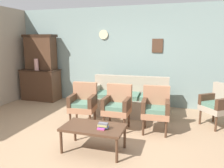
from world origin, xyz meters
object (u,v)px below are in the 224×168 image
object	(u,v)px
armchair_near_cabinet	(83,102)
book_stack_on_table	(103,126)
armchair_by_doorway	(156,107)
vase_on_cabinet	(36,64)
wingback_chair_by_fireplace	(218,103)
armchair_row_middle	(117,105)
side_cabinet	(41,85)
floral_couch	(129,101)
coffee_table	(94,129)

from	to	relation	value
armchair_near_cabinet	book_stack_on_table	distance (m)	1.34
armchair_near_cabinet	armchair_by_doorway	bearing A→B (deg)	2.83
vase_on_cabinet	wingback_chair_by_fireplace	distance (m)	4.87
armchair_row_middle	side_cabinet	bearing A→B (deg)	152.62
floral_couch	vase_on_cabinet	bearing A→B (deg)	173.82
floral_couch	armchair_near_cabinet	size ratio (longest dim) A/B	2.14
vase_on_cabinet	coffee_table	size ratio (longest dim) A/B	0.34
floral_couch	armchair_near_cabinet	xyz separation A→B (m)	(-0.76, -1.01, 0.17)
coffee_table	armchair_by_doorway	bearing A→B (deg)	50.93
vase_on_cabinet	armchair_near_cabinet	bearing A→B (deg)	-32.38
armchair_near_cabinet	coffee_table	xyz separation A→B (m)	(0.64, -1.00, -0.12)
side_cabinet	armchair_near_cabinet	distance (m)	2.58
armchair_row_middle	armchair_near_cabinet	bearing A→B (deg)	-177.93
armchair_by_doorway	coffee_table	distance (m)	1.39
vase_on_cabinet	armchair_near_cabinet	xyz separation A→B (m)	(2.08, -1.32, -0.60)
armchair_near_cabinet	wingback_chair_by_fireplace	size ratio (longest dim) A/B	1.00
wingback_chair_by_fireplace	coffee_table	xyz separation A→B (m)	(-2.08, -1.74, -0.12)
armchair_near_cabinet	vase_on_cabinet	bearing A→B (deg)	147.62
wingback_chair_by_fireplace	armchair_row_middle	bearing A→B (deg)	-160.00
side_cabinet	book_stack_on_table	xyz separation A→B (m)	(2.91, -2.56, 0.00)
side_cabinet	armchair_by_doorway	bearing A→B (deg)	-21.55
vase_on_cabinet	coffee_table	distance (m)	3.65
side_cabinet	coffee_table	distance (m)	3.70
armchair_row_middle	coffee_table	bearing A→B (deg)	-96.00
wingback_chair_by_fireplace	floral_couch	bearing A→B (deg)	172.18
floral_couch	book_stack_on_table	distance (m)	2.08
floral_couch	armchair_near_cabinet	distance (m)	1.28
armchair_row_middle	coffee_table	xyz separation A→B (m)	(-0.11, -1.03, -0.12)
side_cabinet	armchair_row_middle	bearing A→B (deg)	-27.38
armchair_by_doorway	vase_on_cabinet	bearing A→B (deg)	160.87
wingback_chair_by_fireplace	coffee_table	bearing A→B (deg)	-140.01
vase_on_cabinet	wingback_chair_by_fireplace	size ratio (longest dim) A/B	0.38
vase_on_cabinet	armchair_near_cabinet	size ratio (longest dim) A/B	0.38
armchair_near_cabinet	wingback_chair_by_fireplace	world-z (taller)	same
armchair_by_doorway	floral_couch	bearing A→B (deg)	128.53
floral_couch	book_stack_on_table	world-z (taller)	floral_couch
armchair_row_middle	book_stack_on_table	bearing A→B (deg)	-86.20
wingback_chair_by_fireplace	coffee_table	size ratio (longest dim) A/B	0.90
vase_on_cabinet	armchair_by_doorway	xyz separation A→B (m)	(3.59, -1.25, -0.60)
side_cabinet	armchair_row_middle	distance (m)	3.20
floral_couch	book_stack_on_table	size ratio (longest dim) A/B	11.82
armchair_near_cabinet	book_stack_on_table	xyz separation A→B (m)	(0.82, -1.06, -0.03)
armchair_by_doorway	coffee_table	size ratio (longest dim) A/B	0.90
vase_on_cabinet	book_stack_on_table	distance (m)	3.80
armchair_by_doorway	armchair_near_cabinet	bearing A→B (deg)	-177.17
side_cabinet	book_stack_on_table	world-z (taller)	side_cabinet
wingback_chair_by_fireplace	book_stack_on_table	xyz separation A→B (m)	(-1.90, -1.80, -0.03)
armchair_row_middle	floral_couch	bearing A→B (deg)	89.00
book_stack_on_table	side_cabinet	bearing A→B (deg)	138.74
coffee_table	floral_couch	bearing A→B (deg)	86.44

